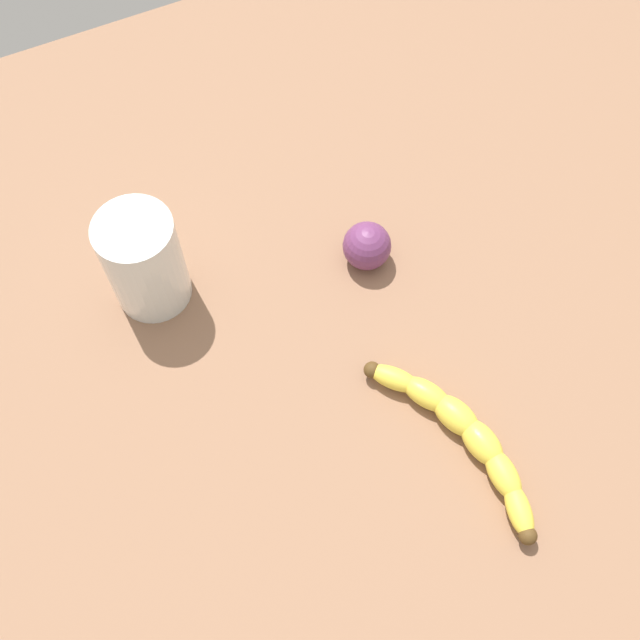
{
  "coord_description": "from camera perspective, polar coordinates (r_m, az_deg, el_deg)",
  "views": [
    {
      "loc": [
        -19.55,
        -28.03,
        77.19
      ],
      "look_at": [
        -3.48,
        5.86,
        5.0
      ],
      "focal_mm": 43.36,
      "sensor_mm": 36.0,
      "label": 1
    }
  ],
  "objects": [
    {
      "name": "banana",
      "position": [
        0.78,
        10.5,
        -8.28
      ],
      "size": [
        9.12,
        22.97,
        3.02
      ],
      "rotation": [
        0.0,
        0.0,
        1.82
      ],
      "color": "yellow",
      "rests_on": "wooden_tabletop"
    },
    {
      "name": "smoothie_glass",
      "position": [
        0.82,
        -12.84,
        4.19
      ],
      "size": [
        8.16,
        8.16,
        12.32
      ],
      "color": "silver",
      "rests_on": "wooden_tabletop"
    },
    {
      "name": "plum_fruit",
      "position": [
        0.85,
        3.48,
        5.49
      ],
      "size": [
        5.38,
        5.38,
        5.38
      ],
      "primitive_type": "sphere",
      "color": "#6B3360",
      "rests_on": "wooden_tabletop"
    },
    {
      "name": "wooden_tabletop",
      "position": [
        0.83,
        3.91,
        -3.44
      ],
      "size": [
        120.0,
        120.0,
        3.0
      ],
      "primitive_type": "cube",
      "color": "#8B6349",
      "rests_on": "ground"
    }
  ]
}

